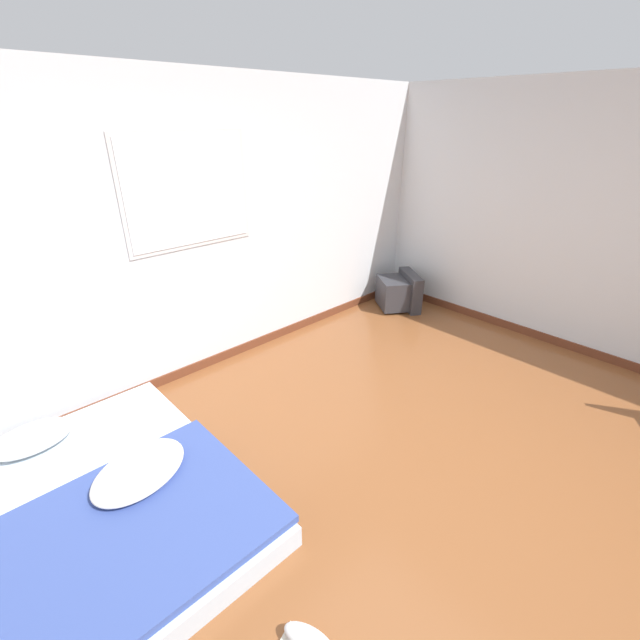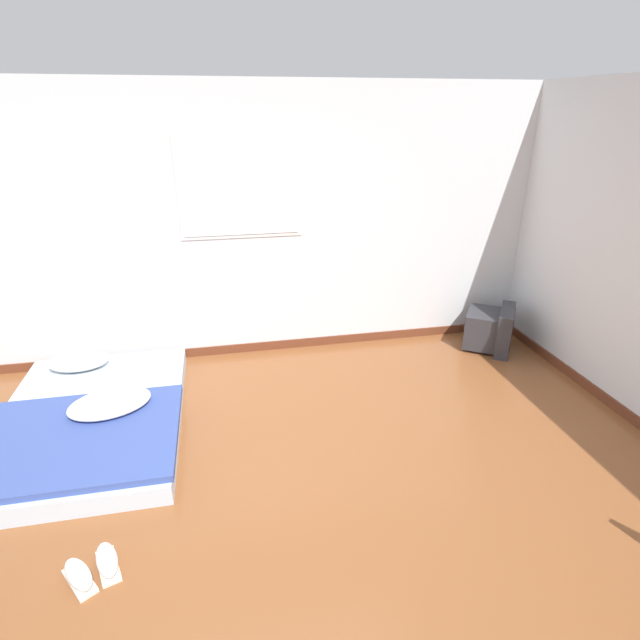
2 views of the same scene
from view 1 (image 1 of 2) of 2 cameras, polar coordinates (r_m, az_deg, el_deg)
The scene contains 5 objects.
ground_plane at distance 2.94m, azimuth 13.60°, elevation -25.31°, with size 20.00×20.00×0.00m, color brown.
wall_back at distance 3.94m, azimuth -17.18°, elevation 10.46°, with size 8.36×0.08×2.60m.
wall_right at distance 4.87m, azimuth 35.81°, elevation 9.46°, with size 0.08×7.49×2.60m.
mattress_bed at distance 3.14m, azimuth -25.77°, elevation -20.66°, with size 1.40×2.02×0.29m.
crt_tv at distance 5.55m, azimuth 10.55°, elevation 3.72°, with size 0.66×0.67×0.46m.
Camera 1 is at (-1.68, -0.86, 2.25)m, focal length 24.00 mm.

